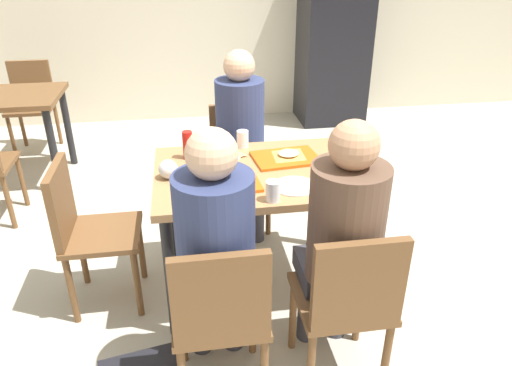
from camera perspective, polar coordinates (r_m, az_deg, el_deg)
name	(u,v)px	position (r m, az deg, el deg)	size (l,w,h in m)	color
ground_plane	(256,284)	(2.97, 0.00, -11.95)	(10.00, 10.00, 0.02)	#B2AD9E
main_table	(256,188)	(2.61, 0.00, -0.60)	(1.08, 0.80, 0.76)	#9E7247
chair_near_left	(220,313)	(2.03, -4.28, -15.20)	(0.40, 0.40, 0.85)	brown
chair_near_right	(348,299)	(2.12, 10.88, -13.46)	(0.40, 0.40, 0.85)	brown
chair_far_side	(239,156)	(3.38, -2.07, 3.18)	(0.40, 0.40, 0.85)	brown
chair_left_end	(85,226)	(2.72, -19.72, -4.79)	(0.40, 0.40, 0.85)	brown
person_in_red	(215,244)	(1.99, -4.89, -7.21)	(0.32, 0.42, 1.26)	#383842
person_in_brown_jacket	(342,233)	(2.08, 10.23, -5.83)	(0.32, 0.42, 1.26)	#383842
person_far_side	(241,131)	(3.16, -1.82, 6.26)	(0.32, 0.42, 1.26)	#383842
tray_red_near	(223,183)	(2.42, -3.93, -0.03)	(0.36, 0.26, 0.02)	#D85914
tray_red_far	(286,158)	(2.70, 3.59, 3.00)	(0.36, 0.26, 0.02)	#D85914
paper_plate_center	(222,155)	(2.75, -4.08, 3.30)	(0.22, 0.22, 0.01)	white
paper_plate_near_edge	(295,186)	(2.40, 4.66, -0.38)	(0.22, 0.22, 0.01)	white
pizza_slice_a	(218,182)	(2.39, -4.59, 0.12)	(0.22, 0.22, 0.02)	tan
pizza_slice_b	(289,154)	(2.71, 3.91, 3.46)	(0.25, 0.25, 0.02)	#C68C47
pizza_slice_c	(224,152)	(2.76, -3.81, 3.69)	(0.24, 0.21, 0.02)	#DBAD60
plastic_cup_a	(243,139)	(2.85, -1.61, 5.27)	(0.07, 0.07, 0.10)	white
plastic_cup_b	(273,191)	(2.25, 2.03, -0.97)	(0.07, 0.07, 0.10)	white
soda_can	(338,153)	(2.66, 9.80, 3.51)	(0.07, 0.07, 0.12)	#B7BCC6
condiment_bottle	(188,145)	(2.71, -8.14, 4.50)	(0.06, 0.06, 0.16)	red
foil_bundle	(168,169)	(2.50, -10.41, 1.62)	(0.10, 0.10, 0.10)	silver
drink_fridge	(334,35)	(5.48, 9.24, 17.01)	(0.70, 0.60, 1.90)	black
background_table	(5,111)	(4.42, -27.71, 7.64)	(0.90, 0.70, 0.76)	brown
background_chair_far	(32,100)	(5.13, -25.14, 8.98)	(0.40, 0.40, 0.85)	brown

